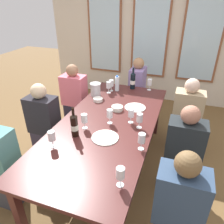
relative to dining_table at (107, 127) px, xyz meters
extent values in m
plane|color=brown|center=(0.00, 0.00, -0.68)|extent=(12.00, 12.00, 0.00)
cube|color=beige|center=(0.00, 2.48, 0.77)|extent=(4.27, 0.06, 2.90)
cube|color=brown|center=(-0.95, 2.44, 0.77)|extent=(0.72, 0.03, 1.88)
cube|color=silver|center=(-0.95, 2.42, 0.77)|extent=(0.64, 0.01, 1.80)
cube|color=brown|center=(0.00, 2.44, 0.77)|extent=(0.72, 0.03, 1.88)
cube|color=silver|center=(0.00, 2.42, 0.77)|extent=(0.64, 0.01, 1.80)
cube|color=brown|center=(0.95, 2.44, 0.77)|extent=(0.72, 0.03, 1.88)
cube|color=silver|center=(0.95, 2.42, 0.77)|extent=(0.64, 0.01, 1.80)
cube|color=#491F1E|center=(0.00, 0.00, 0.04)|extent=(1.07, 2.36, 0.04)
cube|color=#491F1E|center=(-0.44, -1.08, -0.33)|extent=(0.07, 0.07, 0.70)
cube|color=#491F1E|center=(-0.44, 1.08, -0.33)|extent=(0.07, 0.07, 0.70)
cube|color=#491F1E|center=(0.44, 1.08, -0.33)|extent=(0.07, 0.07, 0.70)
cylinder|color=white|center=(0.22, 0.46, 0.07)|extent=(0.27, 0.27, 0.01)
cylinder|color=white|center=(0.09, -0.29, 0.07)|extent=(0.28, 0.28, 0.01)
cylinder|color=silver|center=(-0.42, 0.65, 0.15)|extent=(0.14, 0.14, 0.17)
cylinder|color=silver|center=(-0.42, 0.65, 0.24)|extent=(0.16, 0.16, 0.02)
cylinder|color=black|center=(0.02, 1.08, 0.18)|extent=(0.07, 0.08, 0.24)
cone|color=black|center=(0.02, 1.08, 0.31)|extent=(0.07, 0.08, 0.02)
cylinder|color=black|center=(0.02, 1.08, 0.36)|extent=(0.03, 0.03, 0.08)
cylinder|color=white|center=(0.02, 1.08, 0.17)|extent=(0.08, 0.08, 0.06)
cylinder|color=black|center=(-0.23, -0.35, 0.18)|extent=(0.07, 0.07, 0.23)
cone|color=black|center=(-0.23, -0.35, 0.30)|extent=(0.07, 0.07, 0.02)
cylinder|color=black|center=(-0.23, -0.35, 0.35)|extent=(0.03, 0.03, 0.08)
cylinder|color=silver|center=(-0.23, -0.35, 0.17)|extent=(0.08, 0.08, 0.06)
cylinder|color=white|center=(-0.32, 0.49, 0.09)|extent=(0.13, 0.13, 0.04)
cylinder|color=white|center=(0.01, 0.33, 0.09)|extent=(0.15, 0.15, 0.05)
cylinder|color=white|center=(-0.18, 0.93, 0.17)|extent=(0.06, 0.06, 0.22)
cylinder|color=blue|center=(-0.18, 0.93, 0.29)|extent=(0.04, 0.04, 0.02)
cylinder|color=white|center=(-0.19, -0.19, 0.07)|extent=(0.06, 0.06, 0.00)
cylinder|color=white|center=(-0.19, -0.19, 0.11)|extent=(0.01, 0.01, 0.07)
cylinder|color=white|center=(-0.19, -0.19, 0.19)|extent=(0.07, 0.07, 0.09)
cylinder|color=white|center=(-0.34, -0.59, 0.07)|extent=(0.06, 0.06, 0.00)
cylinder|color=white|center=(-0.34, -0.59, 0.11)|extent=(0.01, 0.01, 0.07)
cylinder|color=white|center=(-0.34, -0.59, 0.19)|extent=(0.07, 0.07, 0.09)
cylinder|color=beige|center=(-0.34, -0.59, 0.16)|extent=(0.06, 0.06, 0.04)
cylinder|color=white|center=(0.03, 0.00, 0.07)|extent=(0.06, 0.06, 0.00)
cylinder|color=white|center=(0.03, 0.00, 0.11)|extent=(0.01, 0.01, 0.07)
cylinder|color=white|center=(0.03, 0.00, 0.19)|extent=(0.07, 0.07, 0.09)
cylinder|color=maroon|center=(0.03, 0.00, 0.16)|extent=(0.06, 0.06, 0.04)
cylinder|color=white|center=(0.42, -0.83, 0.07)|extent=(0.06, 0.06, 0.00)
cylinder|color=white|center=(0.42, -0.83, 0.11)|extent=(0.01, 0.01, 0.07)
cylinder|color=white|center=(0.42, -0.83, 0.19)|extent=(0.07, 0.07, 0.09)
cylinder|color=white|center=(-0.26, 0.89, 0.07)|extent=(0.06, 0.06, 0.00)
cylinder|color=white|center=(-0.26, 0.89, 0.11)|extent=(0.01, 0.01, 0.07)
cylinder|color=white|center=(-0.26, 0.89, 0.19)|extent=(0.07, 0.07, 0.09)
cylinder|color=beige|center=(-0.26, 0.89, 0.16)|extent=(0.06, 0.06, 0.03)
cylinder|color=white|center=(0.28, 1.11, 0.07)|extent=(0.06, 0.06, 0.00)
cylinder|color=white|center=(0.28, 1.11, 0.11)|extent=(0.01, 0.01, 0.07)
cylinder|color=white|center=(0.28, 1.11, 0.19)|extent=(0.07, 0.07, 0.09)
cylinder|color=white|center=(0.47, -0.34, 0.07)|extent=(0.06, 0.06, 0.00)
cylinder|color=white|center=(0.47, -0.34, 0.11)|extent=(0.01, 0.01, 0.07)
cylinder|color=white|center=(0.47, -0.34, 0.19)|extent=(0.07, 0.07, 0.09)
cylinder|color=white|center=(0.37, 0.02, 0.07)|extent=(0.06, 0.06, 0.00)
cylinder|color=white|center=(0.37, 0.02, 0.11)|extent=(0.01, 0.01, 0.07)
cylinder|color=white|center=(0.37, 0.02, 0.19)|extent=(0.07, 0.07, 0.09)
cylinder|color=white|center=(-0.27, 0.80, 0.07)|extent=(0.06, 0.06, 0.00)
cylinder|color=white|center=(-0.27, 0.80, 0.11)|extent=(0.01, 0.01, 0.07)
cylinder|color=white|center=(-0.27, 0.80, 0.19)|extent=(0.07, 0.07, 0.09)
cylinder|color=#590C19|center=(-0.27, 0.80, 0.15)|extent=(0.06, 0.06, 0.02)
cylinder|color=white|center=(0.26, 0.09, 0.07)|extent=(0.06, 0.06, 0.00)
cylinder|color=white|center=(0.26, 0.09, 0.11)|extent=(0.01, 0.01, 0.07)
cylinder|color=white|center=(0.26, 0.09, 0.19)|extent=(0.07, 0.07, 0.09)
cube|color=#272231|center=(-0.87, 0.82, -0.45)|extent=(0.32, 0.24, 0.45)
cube|color=#ED6F82|center=(-0.87, 0.82, 0.01)|extent=(0.38, 0.24, 0.48)
sphere|color=#A17254|center=(-0.87, 0.82, 0.34)|extent=(0.19, 0.19, 0.19)
cube|color=#36263F|center=(0.87, 0.78, -0.45)|extent=(0.32, 0.24, 0.45)
cube|color=tan|center=(0.87, 0.78, 0.01)|extent=(0.38, 0.24, 0.48)
sphere|color=beige|center=(0.87, 0.78, 0.34)|extent=(0.19, 0.19, 0.19)
cube|color=#35373E|center=(-0.87, -0.79, -0.45)|extent=(0.32, 0.24, 0.45)
cube|color=navy|center=(0.87, -0.75, 0.01)|extent=(0.38, 0.24, 0.48)
sphere|color=brown|center=(0.87, -0.75, 0.34)|extent=(0.19, 0.19, 0.19)
cube|color=#372E3F|center=(-0.87, -0.02, -0.45)|extent=(0.32, 0.24, 0.45)
cube|color=#242228|center=(-0.87, -0.02, 0.01)|extent=(0.38, 0.24, 0.48)
sphere|color=beige|center=(-0.87, -0.02, 0.34)|extent=(0.19, 0.19, 0.19)
cube|color=#25273A|center=(0.87, -0.02, -0.45)|extent=(0.32, 0.24, 0.45)
cube|color=#202528|center=(0.87, -0.02, 0.01)|extent=(0.38, 0.24, 0.48)
sphere|color=#A26A54|center=(0.87, -0.02, 0.34)|extent=(0.19, 0.19, 0.19)
cube|color=#222435|center=(0.00, 1.53, -0.45)|extent=(0.24, 0.32, 0.45)
cube|color=#8F78B8|center=(0.00, 1.53, 0.01)|extent=(0.24, 0.38, 0.48)
sphere|color=#A57650|center=(0.00, 1.53, 0.34)|extent=(0.19, 0.19, 0.19)
camera|label=1|loc=(0.75, -1.98, 1.37)|focal=34.54mm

